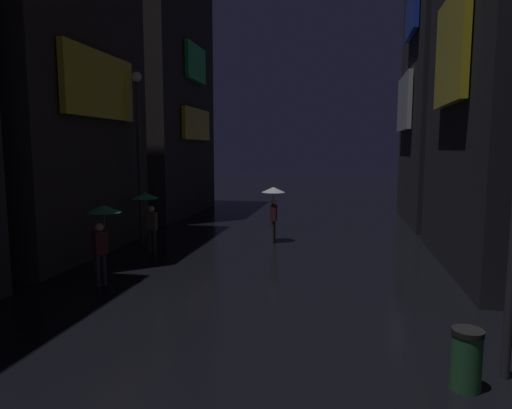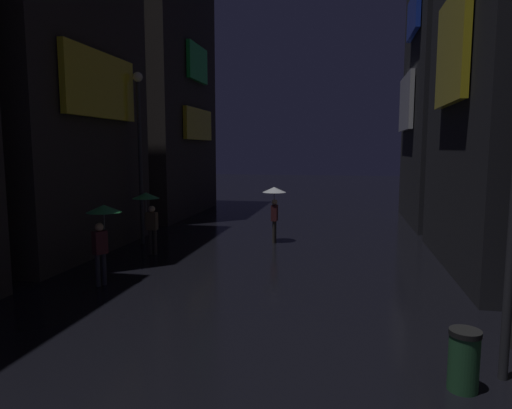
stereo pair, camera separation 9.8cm
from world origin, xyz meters
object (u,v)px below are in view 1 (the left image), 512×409
Objects in this scene: streetlamp_left_far at (139,140)px; trash_bin at (466,359)px; pedestrian_foreground_left_green at (147,206)px; pedestrian_far_right_clear at (273,199)px; pedestrian_midstreet_left_green at (103,222)px.

streetlamp_left_far is 6.82× the size of trash_bin.
pedestrian_foreground_left_green is at bearing -58.63° from streetlamp_left_far.
streetlamp_left_far reaches higher than pedestrian_foreground_left_green.
trash_bin is at bearing -43.92° from streetlamp_left_far.
streetlamp_left_far is (-1.03, 1.68, 2.22)m from pedestrian_foreground_left_green.
pedestrian_far_right_clear is 0.33× the size of streetlamp_left_far.
streetlamp_left_far reaches higher than pedestrian_far_right_clear.
trash_bin is (8.27, -7.28, -1.20)m from pedestrian_foreground_left_green.
pedestrian_midstreet_left_green is 1.00× the size of pedestrian_far_right_clear.
streetlamp_left_far is at bearing 136.08° from trash_bin.
pedestrian_midstreet_left_green is at bearing -85.26° from pedestrian_foreground_left_green.
pedestrian_midstreet_left_green is 7.23m from pedestrian_far_right_clear.
streetlamp_left_far reaches higher than pedestrian_midstreet_left_green.
pedestrian_far_right_clear is 2.28× the size of trash_bin.
pedestrian_foreground_left_green is at bearing 94.74° from pedestrian_midstreet_left_green.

